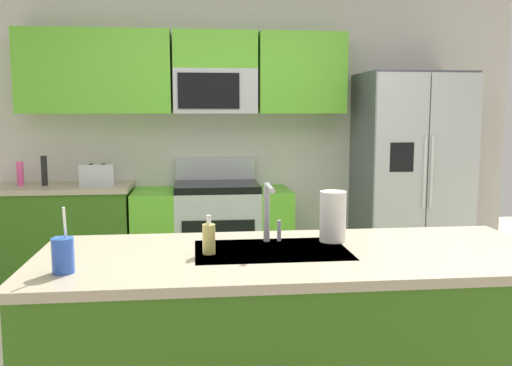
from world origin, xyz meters
TOP-DOWN VIEW (x-y plane):
  - kitchen_wall_unit at (-0.14, 2.08)m, footprint 5.20×0.43m
  - back_counter at (-1.49, 1.80)m, footprint 1.15×0.63m
  - range_oven at (-0.23, 1.80)m, footprint 1.36×0.61m
  - refrigerator at (1.52, 1.73)m, footprint 0.90×0.76m
  - island_counter at (0.05, -0.63)m, footprint 2.25×0.89m
  - toaster at (-1.19, 1.75)m, footprint 0.28×0.16m
  - pepper_mill at (-1.63, 1.80)m, footprint 0.05×0.05m
  - bottle_pink at (-1.83, 1.81)m, footprint 0.06×0.06m
  - sink_faucet at (-0.04, -0.44)m, footprint 0.08×0.21m
  - drink_cup_blue at (-0.89, -0.85)m, footprint 0.08×0.08m
  - soap_dispenser at (-0.33, -0.62)m, footprint 0.06×0.06m
  - paper_towel_roll at (0.27, -0.45)m, footprint 0.12×0.12m

SIDE VIEW (x-z plane):
  - range_oven at x=-0.23m, z-range -0.11..0.99m
  - back_counter at x=-1.49m, z-range 0.00..0.90m
  - island_counter at x=0.05m, z-range 0.00..0.90m
  - refrigerator at x=1.52m, z-range 0.00..1.85m
  - soap_dispenser at x=-0.33m, z-range 0.88..1.05m
  - drink_cup_blue at x=-0.89m, z-range 0.84..1.10m
  - toaster at x=-1.19m, z-range 0.90..1.08m
  - bottle_pink at x=-1.83m, z-range 0.90..1.10m
  - paper_towel_roll at x=0.27m, z-range 0.90..1.14m
  - pepper_mill at x=-1.63m, z-range 0.90..1.15m
  - sink_faucet at x=-0.04m, z-range 0.93..1.21m
  - kitchen_wall_unit at x=-0.14m, z-range 0.17..2.77m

